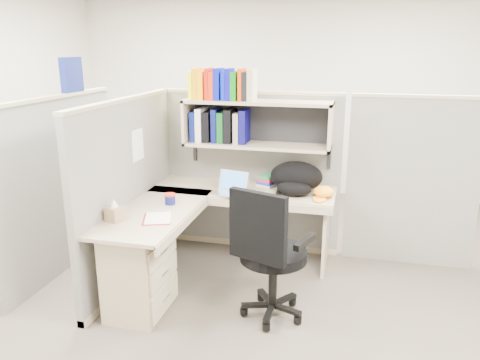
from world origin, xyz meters
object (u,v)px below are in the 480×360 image
(desk, at_px, (171,248))
(backpack, at_px, (295,178))
(task_chair, at_px, (270,274))
(snack_canister, at_px, (170,199))
(laptop, at_px, (228,184))

(desk, bearing_deg, backpack, 42.99)
(backpack, xyz_separation_m, task_chair, (-0.05, -0.98, -0.49))
(desk, bearing_deg, snack_canister, 110.73)
(desk, relative_size, backpack, 3.57)
(desk, height_order, laptop, laptop)
(backpack, height_order, snack_canister, backpack)
(desk, distance_m, laptop, 0.82)
(desk, height_order, backpack, backpack)
(backpack, height_order, task_chair, task_chair)
(backpack, distance_m, snack_canister, 1.16)
(laptop, xyz_separation_m, task_chair, (0.54, -0.78, -0.45))
(desk, xyz_separation_m, laptop, (0.32, 0.65, 0.40))
(laptop, bearing_deg, desk, -103.68)
(snack_canister, xyz_separation_m, task_chair, (0.96, -0.40, -0.40))
(snack_canister, relative_size, task_chair, 0.09)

